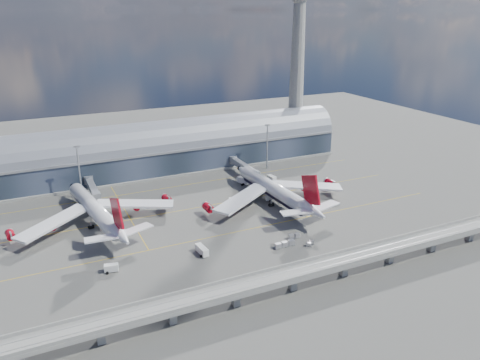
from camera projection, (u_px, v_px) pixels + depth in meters
name	position (u px, v px, depth m)	size (l,w,h in m)	color
ground	(224.00, 223.00, 196.82)	(500.00, 500.00, 0.00)	#474744
taxi_lines	(205.00, 204.00, 215.59)	(200.00, 80.12, 0.01)	gold
terminal	(168.00, 150.00, 259.18)	(200.00, 30.00, 28.00)	#1F2835
control_tower	(297.00, 67.00, 283.73)	(19.00, 19.00, 103.00)	gray
guideway	(293.00, 275.00, 148.28)	(220.00, 8.50, 7.20)	gray
floodlight_mast_left	(79.00, 170.00, 218.81)	(3.00, 0.70, 25.70)	gray
floodlight_mast_right	(267.00, 145.00, 258.93)	(3.00, 0.70, 25.70)	gray
airliner_left	(96.00, 211.00, 192.60)	(68.59, 72.16, 22.01)	white
airliner_right	(275.00, 191.00, 214.94)	(69.87, 73.02, 23.17)	white
jet_bridge_left	(92.00, 187.00, 221.95)	(4.40, 28.00, 7.25)	gray
jet_bridge_right	(243.00, 166.00, 251.86)	(4.40, 32.00, 7.25)	gray
service_truck_0	(202.00, 250.00, 171.23)	(3.01, 7.28, 2.94)	silver
service_truck_1	(111.00, 268.00, 159.66)	(5.08, 3.13, 2.74)	silver
service_truck_2	(274.00, 197.00, 219.46)	(8.32, 4.48, 2.90)	silver
service_truck_3	(232.00, 203.00, 212.55)	(4.58, 7.12, 3.21)	silver
service_truck_4	(272.00, 179.00, 243.76)	(3.24, 5.61, 3.08)	silver
service_truck_5	(243.00, 181.00, 240.51)	(4.98, 7.25, 3.27)	silver
cargo_train_0	(294.00, 236.00, 183.29)	(5.13, 1.89, 1.72)	gray
cargo_train_1	(285.00, 244.00, 176.61)	(8.69, 2.12, 1.93)	gray
cargo_train_2	(310.00, 243.00, 177.84)	(4.41, 3.31, 1.46)	gray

